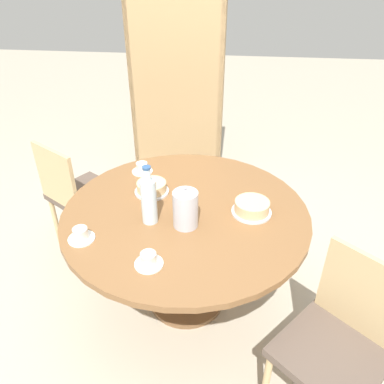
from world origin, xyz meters
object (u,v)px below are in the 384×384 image
object	(u,v)px
cake_second	(152,188)
cup_c	(149,260)
coffee_pot	(185,208)
cake_main	(252,208)
chair_a	(78,193)
cup_a	(142,168)
bookshelf	(177,95)
water_bottle	(149,200)
chair_b	(339,341)
cup_b	(81,235)

from	to	relation	value
cake_second	cup_c	bearing A→B (deg)	-79.49
coffee_pot	cake_main	world-z (taller)	coffee_pot
chair_a	coffee_pot	world-z (taller)	coffee_pot
cake_main	cup_a	distance (m)	0.80
cake_main	cake_second	bearing A→B (deg)	166.33
bookshelf	cake_second	distance (m)	1.38
water_bottle	chair_b	bearing A→B (deg)	-26.31
coffee_pot	bookshelf	bearing A→B (deg)	100.04
chair_a	coffee_pot	xyz separation A→B (m)	(0.86, -0.59, 0.35)
cup_b	cup_c	world-z (taller)	same
cake_main	cup_c	size ratio (longest dim) A/B	1.64
chair_b	cake_main	world-z (taller)	chair_b
cake_second	cup_b	distance (m)	0.54
water_bottle	cake_second	bearing A→B (deg)	100.13
bookshelf	cake_second	xyz separation A→B (m)	(0.05, -1.38, -0.12)
water_bottle	cup_a	distance (m)	0.55
cake_main	coffee_pot	bearing A→B (deg)	-156.66
water_bottle	cake_main	distance (m)	0.56
chair_a	cup_c	xyz separation A→B (m)	(0.73, -0.90, 0.26)
bookshelf	coffee_pot	xyz separation A→B (m)	(0.30, -1.67, -0.04)
cake_second	bookshelf	bearing A→B (deg)	92.22
chair_b	cup_c	bearing A→B (deg)	-147.54
cake_second	cup_a	distance (m)	0.26
chair_b	cup_c	world-z (taller)	chair_b
coffee_pot	cup_b	bearing A→B (deg)	-160.65
bookshelf	chair_a	bearing A→B (deg)	62.43
bookshelf	cake_main	size ratio (longest dim) A/B	8.13
coffee_pot	cup_c	xyz separation A→B (m)	(-0.13, -0.32, -0.08)
chair_a	water_bottle	world-z (taller)	water_bottle
cake_main	cake_second	world-z (taller)	cake_main
chair_b	cake_second	size ratio (longest dim) A/B	4.28
cake_main	chair_b	bearing A→B (deg)	-56.54
bookshelf	cup_b	distance (m)	1.86
chair_b	cup_c	xyz separation A→B (m)	(-0.87, 0.13, 0.26)
cake_main	cake_second	distance (m)	0.61
coffee_pot	cake_main	distance (m)	0.38
bookshelf	cup_b	xyz separation A→B (m)	(-0.21, -1.85, -0.12)
cup_c	cake_second	bearing A→B (deg)	100.51
coffee_pot	cup_c	world-z (taller)	coffee_pot
water_bottle	cake_main	bearing A→B (deg)	14.20
chair_a	cake_main	distance (m)	1.31
bookshelf	cup_c	world-z (taller)	bookshelf
cup_a	cup_b	distance (m)	0.72
bookshelf	coffee_pot	distance (m)	1.70
bookshelf	water_bottle	xyz separation A→B (m)	(0.10, -1.66, -0.01)
cake_main	cup_c	bearing A→B (deg)	-135.65
cup_b	coffee_pot	bearing A→B (deg)	19.35
cup_b	bookshelf	bearing A→B (deg)	83.59
coffee_pot	cup_c	size ratio (longest dim) A/B	1.80
cake_second	cup_a	xyz separation A→B (m)	(-0.11, 0.23, -0.01)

